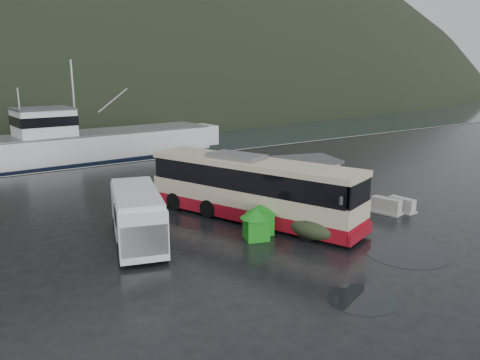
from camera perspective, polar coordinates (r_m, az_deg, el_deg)
ground at (r=21.80m, az=-0.52°, el=-6.99°), size 160.00×160.00×0.00m
quay_edge at (r=39.37m, az=-17.24°, el=1.58°), size 160.00×0.60×1.50m
coach_bus at (r=24.37m, az=1.41°, el=-4.78°), size 6.65×12.21×3.36m
white_van at (r=21.60m, az=-12.27°, el=-7.49°), size 3.68×6.21×2.45m
waste_bin_left at (r=22.28m, az=2.49°, el=-6.54°), size 1.24×1.24×1.44m
waste_bin_right at (r=21.59m, az=1.98°, el=-7.20°), size 1.36×1.36×1.48m
dome_tent at (r=22.08m, az=9.03°, el=-6.88°), size 2.26×3.04×1.15m
ticket_kiosk at (r=26.91m, az=7.65°, el=-3.16°), size 4.16×3.59×2.76m
jersey_barrier_a at (r=26.60m, az=17.33°, el=-3.85°), size 1.15×1.80×0.83m
jersey_barrier_b at (r=27.16m, az=19.07°, el=-3.63°), size 0.86×1.57×0.76m
fishing_trawler at (r=47.72m, az=-15.94°, el=3.62°), size 24.76×6.54×9.81m
puddles at (r=23.74m, az=10.77°, el=-5.50°), size 12.59×13.92×0.01m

